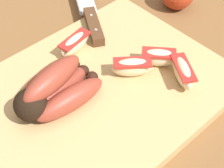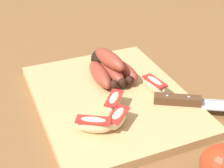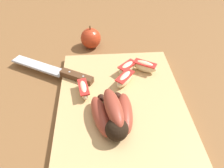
% 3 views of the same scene
% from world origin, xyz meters
% --- Properties ---
extents(ground_plane, '(6.00, 6.00, 0.00)m').
position_xyz_m(ground_plane, '(0.00, 0.00, 0.00)').
color(ground_plane, brown).
extents(cutting_board, '(0.40, 0.32, 0.02)m').
position_xyz_m(cutting_board, '(0.01, -0.02, 0.01)').
color(cutting_board, tan).
rests_on(cutting_board, ground_plane).
extents(banana_bunch, '(0.14, 0.11, 0.07)m').
position_xyz_m(banana_bunch, '(0.08, -0.04, 0.05)').
color(banana_bunch, black).
rests_on(banana_bunch, cutting_board).
extents(chefs_knife, '(0.16, 0.26, 0.02)m').
position_xyz_m(chefs_knife, '(-0.10, -0.18, 0.03)').
color(chefs_knife, silver).
rests_on(chefs_knife, cutting_board).
extents(apple_wedge_near, '(0.07, 0.06, 0.04)m').
position_xyz_m(apple_wedge_near, '(-0.05, -0.00, 0.04)').
color(apple_wedge_near, beige).
rests_on(apple_wedge_near, cutting_board).
extents(apple_wedge_middle, '(0.06, 0.07, 0.04)m').
position_xyz_m(apple_wedge_middle, '(-0.10, 0.06, 0.04)').
color(apple_wedge_middle, beige).
rests_on(apple_wedge_middle, cutting_board).
extents(apple_wedge_far, '(0.06, 0.06, 0.03)m').
position_xyz_m(apple_wedge_far, '(-0.10, 0.01, 0.04)').
color(apple_wedge_far, beige).
rests_on(apple_wedge_far, cutting_board).
extents(apple_wedge_extra, '(0.07, 0.03, 0.03)m').
position_xyz_m(apple_wedge_extra, '(-0.01, -0.11, 0.04)').
color(apple_wedge_extra, beige).
rests_on(apple_wedge_extra, cutting_board).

